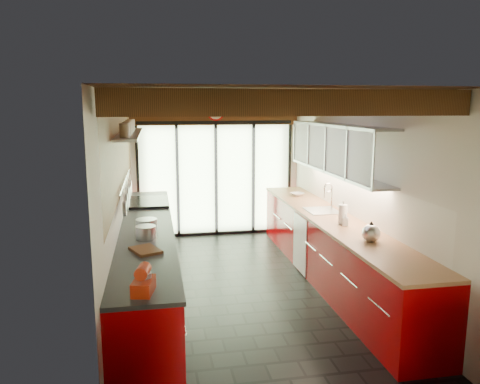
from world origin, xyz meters
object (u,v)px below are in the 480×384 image
Objects in this scene: paper_towel at (343,214)px; soap_bottle at (345,220)px; kettle at (371,232)px; bowl at (297,194)px; stand_mixer at (143,281)px.

soap_bottle is (-0.00, -0.09, -0.05)m from paper_towel.
kettle is 1.22× the size of bowl.
paper_towel is 1.98m from bowl.
kettle is at bearing -90.00° from bowl.
soap_bottle is at bearing 34.99° from stand_mixer.
stand_mixer is 1.86× the size of soap_bottle.
kettle is 2.80m from bowl.
kettle is at bearing -90.00° from soap_bottle.
kettle is at bearing -90.00° from paper_towel.
soap_bottle reaches higher than bowl.
paper_towel is at bearing 90.00° from soap_bottle.
stand_mixer is 4.62m from bowl.
bowl is at bearing 56.61° from stand_mixer.
stand_mixer is 3.10m from soap_bottle.
paper_towel is at bearing -90.00° from bowl.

